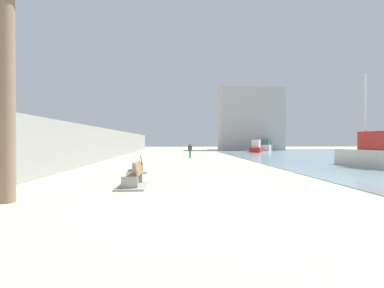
{
  "coord_description": "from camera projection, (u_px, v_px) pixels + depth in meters",
  "views": [
    {
      "loc": [
        -0.66,
        -8.16,
        1.79
      ],
      "look_at": [
        0.56,
        13.07,
        1.57
      ],
      "focal_mm": 26.01,
      "sensor_mm": 36.0,
      "label": 1
    }
  ],
  "objects": [
    {
      "name": "bench_near",
      "position": [
        133.0,
        181.0,
        10.85
      ],
      "size": [
        1.11,
        2.11,
        0.98
      ],
      "color": "gray",
      "rests_on": "ground"
    },
    {
      "name": "seawall",
      "position": [
        102.0,
        144.0,
        25.72
      ],
      "size": [
        0.8,
        64.0,
        2.95
      ],
      "primitive_type": "cube",
      "color": "gray",
      "rests_on": "ground"
    },
    {
      "name": "bench_far",
      "position": [
        138.0,
        168.0,
        16.13
      ],
      "size": [
        1.38,
        2.23,
        0.98
      ],
      "color": "gray",
      "rests_on": "ground"
    },
    {
      "name": "ground_plane",
      "position": [
        183.0,
        160.0,
        26.17
      ],
      "size": [
        120.0,
        120.0,
        0.0
      ],
      "primitive_type": "plane",
      "color": "#C6B793"
    },
    {
      "name": "boat_nearest",
      "position": [
        267.0,
        146.0,
        51.39
      ],
      "size": [
        3.46,
        4.74,
        2.01
      ],
      "color": "white",
      "rests_on": "water_bay"
    },
    {
      "name": "boat_outer",
      "position": [
        257.0,
        147.0,
        45.48
      ],
      "size": [
        4.1,
        6.99,
        1.96
      ],
      "color": "red",
      "rests_on": "water_bay"
    },
    {
      "name": "person_walking",
      "position": [
        190.0,
        150.0,
        29.28
      ],
      "size": [
        0.45,
        0.34,
        1.55
      ],
      "color": "teal",
      "rests_on": "ground"
    },
    {
      "name": "boat_distant",
      "position": [
        370.0,
        154.0,
        18.8
      ],
      "size": [
        2.16,
        4.87,
        6.41
      ],
      "color": "beige",
      "rests_on": "water_bay"
    },
    {
      "name": "harbor_building",
      "position": [
        250.0,
        120.0,
        54.86
      ],
      "size": [
        12.0,
        6.0,
        11.96
      ],
      "primitive_type": "cube",
      "color": "#ADAAA3",
      "rests_on": "ground"
    }
  ]
}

